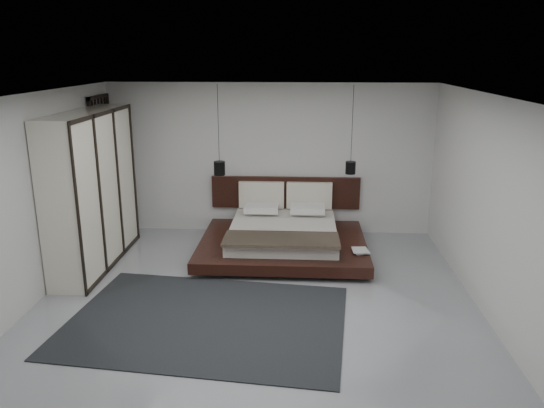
# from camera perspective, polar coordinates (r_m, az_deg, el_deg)

# --- Properties ---
(floor) EXTENTS (6.00, 6.00, 0.00)m
(floor) POSITION_cam_1_polar(r_m,az_deg,el_deg) (7.47, -1.68, -10.26)
(floor) COLOR #95989D
(floor) RESTS_ON ground
(ceiling) EXTENTS (6.00, 6.00, 0.00)m
(ceiling) POSITION_cam_1_polar(r_m,az_deg,el_deg) (6.73, -1.87, 11.68)
(ceiling) COLOR white
(ceiling) RESTS_ON wall_back
(wall_back) EXTENTS (6.00, 0.00, 6.00)m
(wall_back) POSITION_cam_1_polar(r_m,az_deg,el_deg) (9.88, -0.24, 4.83)
(wall_back) COLOR silver
(wall_back) RESTS_ON floor
(wall_front) EXTENTS (6.00, 0.00, 6.00)m
(wall_front) POSITION_cam_1_polar(r_m,az_deg,el_deg) (4.18, -5.45, -11.06)
(wall_front) COLOR silver
(wall_front) RESTS_ON floor
(wall_left) EXTENTS (0.00, 6.00, 6.00)m
(wall_left) POSITION_cam_1_polar(r_m,az_deg,el_deg) (7.82, -24.22, 0.46)
(wall_left) COLOR silver
(wall_left) RESTS_ON floor
(wall_right) EXTENTS (0.00, 6.00, 6.00)m
(wall_right) POSITION_cam_1_polar(r_m,az_deg,el_deg) (7.35, 22.23, -0.25)
(wall_right) COLOR silver
(wall_right) RESTS_ON floor
(lattice_screen) EXTENTS (0.05, 0.90, 2.60)m
(lattice_screen) POSITION_cam_1_polar(r_m,az_deg,el_deg) (10.00, -17.60, 3.63)
(lattice_screen) COLOR black
(lattice_screen) RESTS_ON floor
(bed) EXTENTS (2.78, 2.39, 1.08)m
(bed) POSITION_cam_1_polar(r_m,az_deg,el_deg) (9.10, 1.21, -3.40)
(bed) COLOR black
(bed) RESTS_ON floor
(book_lower) EXTENTS (0.28, 0.35, 0.03)m
(book_lower) POSITION_cam_1_polar(r_m,az_deg,el_deg) (8.53, 8.75, -5.04)
(book_lower) COLOR #99724C
(book_lower) RESTS_ON bed
(book_upper) EXTENTS (0.22, 0.29, 0.02)m
(book_upper) POSITION_cam_1_polar(r_m,az_deg,el_deg) (8.49, 8.64, -4.95)
(book_upper) COLOR #99724C
(book_upper) RESTS_ON book_lower
(pendant_left) EXTENTS (0.20, 0.20, 1.56)m
(pendant_left) POSITION_cam_1_polar(r_m,az_deg,el_deg) (9.34, -5.67, 3.88)
(pendant_left) COLOR black
(pendant_left) RESTS_ON ceiling
(pendant_right) EXTENTS (0.18, 0.18, 1.51)m
(pendant_right) POSITION_cam_1_polar(r_m,az_deg,el_deg) (9.26, 8.44, 3.93)
(pendant_right) COLOR black
(pendant_right) RESTS_ON ceiling
(wardrobe) EXTENTS (0.59, 2.50, 2.45)m
(wardrobe) POSITION_cam_1_polar(r_m,az_deg,el_deg) (8.80, -18.82, 1.44)
(wardrobe) COLOR silver
(wardrobe) RESTS_ON floor
(rug) EXTENTS (3.71, 2.83, 0.01)m
(rug) POSITION_cam_1_polar(r_m,az_deg,el_deg) (6.99, -7.02, -12.28)
(rug) COLOR black
(rug) RESTS_ON floor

